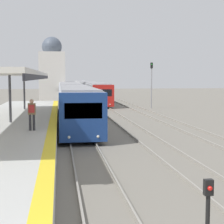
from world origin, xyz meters
TOP-DOWN VIEW (x-y plane):
  - platform_canopy at (-4.30, 18.67)m, footprint 4.00×24.16m
  - person_on_platform at (-2.76, 14.82)m, footprint 0.40×0.40m
  - train_near at (0.00, 41.01)m, footprint 2.70×51.58m
  - train_far at (4.03, 65.47)m, footprint 2.62×51.58m
  - signal_post_near at (1.96, 2.45)m, footprint 0.20×0.21m
  - signal_mast_far at (10.05, 40.05)m, footprint 0.28×0.29m
  - distant_domed_building at (-2.36, 55.19)m, footprint 4.06×4.06m

SIDE VIEW (x-z plane):
  - signal_post_near at x=1.96m, z-range 0.20..1.81m
  - train_far at x=4.03m, z-range 0.17..3.23m
  - train_near at x=0.00m, z-range 0.17..3.30m
  - person_on_platform at x=-2.76m, z-range 1.20..2.86m
  - signal_mast_far at x=10.05m, z-range 0.68..6.35m
  - platform_canopy at x=-4.30m, z-range 2.49..5.64m
  - distant_domed_building at x=-2.36m, z-range -0.30..9.93m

